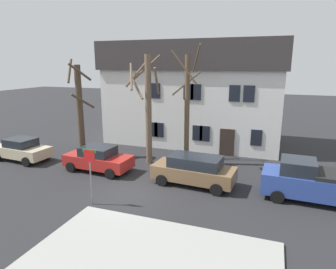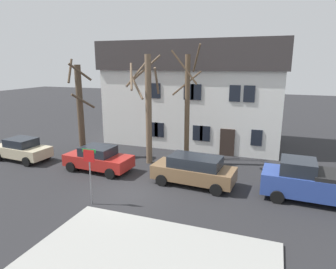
{
  "view_description": "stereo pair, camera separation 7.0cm",
  "coord_description": "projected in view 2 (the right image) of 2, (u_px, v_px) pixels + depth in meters",
  "views": [
    {
      "loc": [
        7.17,
        -13.33,
        6.95
      ],
      "look_at": [
        0.97,
        3.84,
        2.54
      ],
      "focal_mm": 31.62,
      "sensor_mm": 36.0,
      "label": 1
    },
    {
      "loc": [
        7.24,
        -13.31,
        6.95
      ],
      "look_at": [
        0.97,
        3.84,
        2.54
      ],
      "focal_mm": 31.62,
      "sensor_mm": 36.0,
      "label": 2
    }
  ],
  "objects": [
    {
      "name": "tree_bare_near",
      "position": [
        80.0,
        109.0,
        21.88
      ],
      "size": [
        1.98,
        1.59,
        7.27
      ],
      "color": "#4C3D2D",
      "rests_on": "ground_plane"
    },
    {
      "name": "tree_bare_mid",
      "position": [
        147.0,
        105.0,
        20.29
      ],
      "size": [
        2.46,
        3.26,
        7.55
      ],
      "color": "brown",
      "rests_on": "ground_plane"
    },
    {
      "name": "pickup_truck_blue",
      "position": [
        316.0,
        182.0,
        15.1
      ],
      "size": [
        5.46,
        2.45,
        2.12
      ],
      "color": "#2D4799",
      "rests_on": "ground_plane"
    },
    {
      "name": "car_red_sedan",
      "position": [
        98.0,
        159.0,
        19.48
      ],
      "size": [
        4.58,
        2.31,
        1.66
      ],
      "color": "#AD231E",
      "rests_on": "ground_plane"
    },
    {
      "name": "bicycle_leaning",
      "position": [
        94.0,
        154.0,
        21.92
      ],
      "size": [
        1.71,
        0.47,
        1.03
      ],
      "color": "black",
      "rests_on": "ground_plane"
    },
    {
      "name": "building_main",
      "position": [
        194.0,
        92.0,
        25.92
      ],
      "size": [
        15.28,
        6.81,
        8.73
      ],
      "color": "white",
      "rests_on": "ground_plane"
    },
    {
      "name": "tree_bare_far",
      "position": [
        187.0,
        107.0,
        20.2
      ],
      "size": [
        2.26,
        2.26,
        8.19
      ],
      "color": "brown",
      "rests_on": "ground_plane"
    },
    {
      "name": "ground_plane",
      "position": [
        127.0,
        193.0,
        16.2
      ],
      "size": [
        120.0,
        120.0,
        0.0
      ],
      "primitive_type": "plane",
      "color": "#262628"
    },
    {
      "name": "car_brown_wagon",
      "position": [
        194.0,
        170.0,
        17.19
      ],
      "size": [
        4.89,
        2.37,
        1.75
      ],
      "color": "brown",
      "rests_on": "ground_plane"
    },
    {
      "name": "car_beige_sedan",
      "position": [
        22.0,
        149.0,
        21.65
      ],
      "size": [
        4.37,
        2.3,
        1.64
      ],
      "color": "#C6B793",
      "rests_on": "ground_plane"
    },
    {
      "name": "street_sign_pole",
      "position": [
        90.0,
        166.0,
        14.51
      ],
      "size": [
        0.76,
        0.07,
        2.9
      ],
      "color": "slate",
      "rests_on": "ground_plane"
    }
  ]
}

